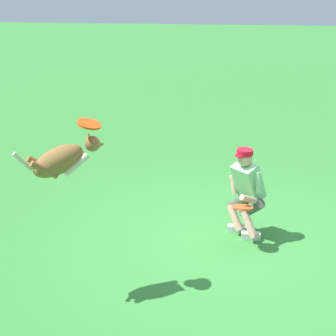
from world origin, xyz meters
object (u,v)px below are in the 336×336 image
object	(u,v)px
person	(246,190)
dog	(62,160)
frisbee_held	(243,207)
frisbee_flying	(89,124)

from	to	relation	value
person	dog	size ratio (longest dim) A/B	1.49
dog	frisbee_held	size ratio (longest dim) A/B	3.18
dog	person	bearing A→B (deg)	7.12
person	frisbee_held	distance (m)	0.40
person	frisbee_flying	distance (m)	2.63
frisbee_flying	dog	bearing A→B (deg)	30.32
dog	frisbee_flying	size ratio (longest dim) A/B	3.32
frisbee_flying	frisbee_held	size ratio (longest dim) A/B	0.96
person	frisbee_held	size ratio (longest dim) A/B	4.73
frisbee_flying	frisbee_held	bearing A→B (deg)	-147.30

